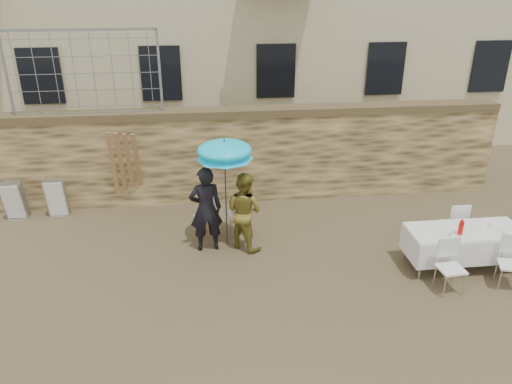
{
  "coord_description": "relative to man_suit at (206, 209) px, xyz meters",
  "views": [
    {
      "loc": [
        -0.52,
        -6.12,
        5.2
      ],
      "look_at": [
        0.4,
        2.2,
        1.4
      ],
      "focal_mm": 35.0,
      "sensor_mm": 36.0,
      "label": 1
    }
  ],
  "objects": [
    {
      "name": "ground",
      "position": [
        0.54,
        -2.64,
        -0.88
      ],
      "size": [
        80.0,
        80.0,
        0.0
      ],
      "primitive_type": "plane",
      "color": "brown",
      "rests_on": "ground"
    },
    {
      "name": "stone_wall",
      "position": [
        0.54,
        2.36,
        0.22
      ],
      "size": [
        13.0,
        0.5,
        2.2
      ],
      "primitive_type": "cube",
      "color": "olive",
      "rests_on": "ground"
    },
    {
      "name": "chain_link_fence",
      "position": [
        -2.46,
        2.36,
        2.22
      ],
      "size": [
        3.2,
        0.06,
        1.8
      ],
      "primitive_type": null,
      "color": "gray",
      "rests_on": "stone_wall"
    },
    {
      "name": "man_suit",
      "position": [
        0.0,
        0.0,
        0.0
      ],
      "size": [
        0.69,
        0.5,
        1.76
      ],
      "primitive_type": "imported",
      "rotation": [
        0.0,
        0.0,
        3.26
      ],
      "color": "black",
      "rests_on": "ground"
    },
    {
      "name": "woman_dress",
      "position": [
        0.75,
        0.0,
        -0.08
      ],
      "size": [
        0.98,
        0.98,
        1.6
      ],
      "primitive_type": "imported",
      "rotation": [
        0.0,
        0.0,
        2.38
      ],
      "color": "#A59232",
      "rests_on": "ground"
    },
    {
      "name": "umbrella",
      "position": [
        0.4,
        0.1,
        1.1
      ],
      "size": [
        1.09,
        1.09,
        2.1
      ],
      "color": "#3F3F44",
      "rests_on": "ground"
    },
    {
      "name": "couple_chair_left",
      "position": [
        0.0,
        0.55,
        -0.4
      ],
      "size": [
        0.66,
        0.66,
        0.96
      ],
      "primitive_type": null,
      "rotation": [
        0.0,
        0.0,
        3.72
      ],
      "color": "white",
      "rests_on": "ground"
    },
    {
      "name": "couple_chair_right",
      "position": [
        0.7,
        0.55,
        -0.4
      ],
      "size": [
        0.5,
        0.5,
        0.96
      ],
      "primitive_type": null,
      "rotation": [
        0.0,
        0.0,
        3.2
      ],
      "color": "white",
      "rests_on": "ground"
    },
    {
      "name": "banquet_table",
      "position": [
        4.75,
        -1.17,
        -0.15
      ],
      "size": [
        2.1,
        0.85,
        0.78
      ],
      "color": "white",
      "rests_on": "ground"
    },
    {
      "name": "soda_bottle",
      "position": [
        4.55,
        -1.32,
        0.02
      ],
      "size": [
        0.09,
        0.09,
        0.26
      ],
      "primitive_type": "cylinder",
      "color": "red",
      "rests_on": "banquet_table"
    },
    {
      "name": "table_chair_front_left",
      "position": [
        4.15,
        -1.92,
        -0.4
      ],
      "size": [
        0.52,
        0.52,
        0.96
      ],
      "primitive_type": null,
      "rotation": [
        0.0,
        0.0,
        0.08
      ],
      "color": "white",
      "rests_on": "ground"
    },
    {
      "name": "table_chair_front_right",
      "position": [
        5.25,
        -1.92,
        -0.4
      ],
      "size": [
        0.61,
        0.61,
        0.96
      ],
      "primitive_type": null,
      "rotation": [
        0.0,
        0.0,
        -0.33
      ],
      "color": "white",
      "rests_on": "ground"
    },
    {
      "name": "table_chair_back",
      "position": [
        4.95,
        -0.37,
        -0.4
      ],
      "size": [
        0.48,
        0.48,
        0.96
      ],
      "primitive_type": null,
      "rotation": [
        0.0,
        0.0,
        3.14
      ],
      "color": "white",
      "rests_on": "ground"
    },
    {
      "name": "chair_stack_left",
      "position": [
        -4.22,
        1.9,
        -0.42
      ],
      "size": [
        0.46,
        0.4,
        0.92
      ],
      "primitive_type": null,
      "color": "white",
      "rests_on": "ground"
    },
    {
      "name": "chair_stack_right",
      "position": [
        -3.32,
        1.9,
        -0.42
      ],
      "size": [
        0.46,
        0.32,
        0.92
      ],
      "primitive_type": null,
      "color": "white",
      "rests_on": "ground"
    },
    {
      "name": "wood_planks",
      "position": [
        -1.72,
        1.97,
        0.12
      ],
      "size": [
        0.7,
        0.2,
        2.0
      ],
      "primitive_type": null,
      "color": "#A37749",
      "rests_on": "ground"
    }
  ]
}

